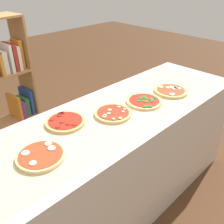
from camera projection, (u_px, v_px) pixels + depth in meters
ground_plane at (112, 205)px, 2.17m from camera, size 12.00×12.00×0.00m
counter at (112, 165)px, 1.95m from camera, size 2.38×0.71×0.91m
parchment_paper at (112, 114)px, 1.72m from camera, size 2.06×0.57×0.00m
pizza_mozzarella_0 at (41, 156)px, 1.33m from camera, size 0.26×0.26×0.03m
pizza_pepperoni_1 at (65, 122)px, 1.62m from camera, size 0.26×0.26×0.03m
pizza_mushroom_2 at (113, 113)px, 1.71m from camera, size 0.25×0.25×0.03m
pizza_spinach_3 at (144, 101)px, 1.87m from camera, size 0.27×0.27×0.02m
pizza_mozzarella_4 at (171, 91)px, 2.02m from camera, size 0.27×0.27×0.03m
bookshelf at (0, 106)px, 2.31m from camera, size 0.92×0.35×1.44m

